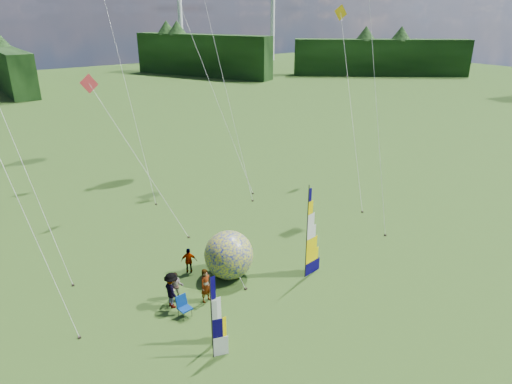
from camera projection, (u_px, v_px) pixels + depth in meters
ground at (322, 319)px, 21.78m from camera, size 220.00×220.00×0.00m
treeline_ring at (327, 246)px, 20.28m from camera, size 210.00×210.00×8.00m
turbine_left at (273, 4)px, 125.61m from camera, size 8.00×1.20×30.00m
turbine_right at (179, 3)px, 117.37m from camera, size 8.00×1.20×30.00m
feather_banner_main at (307, 235)px, 24.25m from camera, size 1.41×0.32×5.26m
side_banner_left at (211, 312)px, 19.53m from camera, size 0.96×0.16×3.44m
side_banner_far at (212, 330)px, 18.91m from camera, size 0.84×0.36×2.85m
bol_inflatable at (229, 255)px, 24.81m from camera, size 2.73×2.73×2.69m
spectator_a at (206, 285)px, 22.83m from camera, size 0.74×0.57×1.83m
spectator_b at (176, 287)px, 22.99m from camera, size 0.84×0.67×1.54m
spectator_c at (172, 290)px, 22.38m from camera, size 0.48×1.23×1.90m
spectator_d at (189, 261)px, 25.40m from camera, size 0.94×0.76×1.50m
camp_chair at (185, 307)px, 21.79m from camera, size 0.70×0.70×1.09m
kite_whale at (209, 71)px, 37.12m from camera, size 9.00×15.24×18.08m
kite_rainbow_delta at (10, 124)px, 22.76m from camera, size 8.26×10.63×16.84m
kite_parafoil at (377, 79)px, 29.60m from camera, size 7.13×10.28×19.04m
small_kite_red at (137, 151)px, 29.82m from camera, size 7.93×11.23×10.28m
small_kite_orange at (227, 86)px, 34.83m from camera, size 5.94×9.69×16.54m
small_kite_yellow at (351, 100)px, 34.90m from camera, size 8.13×11.10×14.56m
small_kite_green at (120, 59)px, 35.09m from camera, size 6.87×13.57×20.37m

